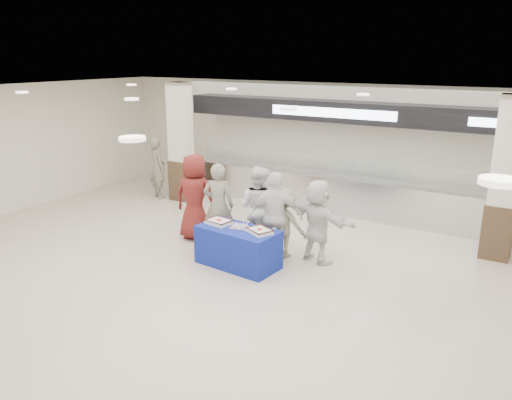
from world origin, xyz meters
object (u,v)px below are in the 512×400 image
Objects in this scene: soldier_a at (218,206)px; chef_tall at (258,207)px; display_table at (238,247)px; civilian_white at (318,221)px; soldier_bg at (158,168)px; sheet_cake_left at (219,221)px; sheet_cake_right at (260,231)px; chef_short at (276,217)px; civilian_maroon at (195,197)px; cupcake_tray at (239,226)px; soldier_b at (284,223)px.

soldier_a is 0.82m from chef_tall.
civilian_white is at bearing 44.18° from display_table.
soldier_a is (-0.90, 0.64, 0.52)m from display_table.
display_table is 5.36m from soldier_bg.
chef_tall is (-0.17, 1.03, 0.49)m from display_table.
display_table is at bearing -4.88° from sheet_cake_left.
chef_short is at bearing 91.89° from sheet_cake_right.
chef_short is (1.36, 0.00, -0.01)m from soldier_a.
sheet_cake_right is 0.29× the size of civilian_maroon.
civilian_white reaches higher than cupcake_tray.
chef_short is 1.03× the size of soldier_bg.
civilian_white is 0.96× the size of soldier_bg.
civilian_white is at bearing 53.34° from sheet_cake_right.
chef_short reaches higher than cupcake_tray.
civilian_white reaches higher than sheet_cake_right.
cupcake_tray is 0.21× the size of civilian_maroon.
soldier_bg is (-4.36, 1.78, -0.01)m from chef_tall.
sheet_cake_left is 0.27× the size of civilian_maroon.
cupcake_tray is at bearing 55.49° from civilian_white.
soldier_a is at bearing 146.78° from cupcake_tray.
sheet_cake_left is 0.93× the size of sheet_cake_right.
cupcake_tray is 1.51m from civilian_white.
sheet_cake_right is at bearing 136.37° from soldier_a.
civilian_maroon is at bearing 3.47° from soldier_b.
civilian_white is (2.80, 0.22, -0.12)m from civilian_maroon.
sheet_cake_left is at bearing 72.89° from chef_tall.
civilian_white is 6.02m from soldier_bg.
soldier_bg is at bearing 145.82° from sheet_cake_left.
soldier_bg is at bearing -46.89° from civilian_maroon.
display_table is 0.94m from chef_short.
soldier_b is (0.05, 0.87, -0.10)m from sheet_cake_right.
sheet_cake_left is at bearing 171.32° from soldier_bg.
chef_short is (0.92, 0.60, 0.09)m from sheet_cake_left.
soldier_b is at bearing 87.01° from sheet_cake_right.
chef_short is at bearing 161.14° from soldier_a.
civilian_maroon is at bearing 22.17° from civilian_white.
display_table is 2.88× the size of sheet_cake_right.
sheet_cake_left is 1.26× the size of cupcake_tray.
chef_tall reaches higher than soldier_bg.
chef_tall is at bearing 100.41° from cupcake_tray.
soldier_bg is (-5.00, 2.17, -0.02)m from chef_short.
sheet_cake_left is (-0.46, 0.04, 0.42)m from display_table.
civilian_white is (0.74, 0.33, -0.06)m from chef_short.
display_table is 0.82× the size of civilian_maroon.
chef_short is at bearing 147.51° from chef_tall.
cupcake_tray is 1.00m from chef_tall.
sheet_cake_left reaches higher than cupcake_tray.
civilian_maroon reaches higher than soldier_bg.
sheet_cake_right is 5.75m from soldier_bg.
soldier_a reaches higher than chef_tall.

